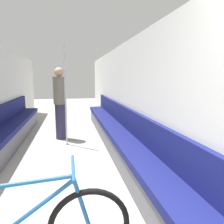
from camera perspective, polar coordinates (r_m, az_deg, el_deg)
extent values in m
cube|color=silver|center=(4.45, 4.26, 4.14)|extent=(0.10, 10.83, 2.16)
cube|color=#5B5B60|center=(4.53, -27.01, -8.29)|extent=(0.38, 6.55, 0.37)
cube|color=navy|center=(4.47, -27.22, -5.40)|extent=(0.44, 6.55, 0.10)
cube|color=#5B5B60|center=(4.44, 1.14, -7.61)|extent=(0.38, 6.55, 0.37)
cube|color=navy|center=(4.38, 1.15, -4.67)|extent=(0.44, 6.55, 0.10)
cube|color=navy|center=(4.37, 3.55, -1.31)|extent=(0.07, 6.55, 0.41)
cylinder|color=#1E5693|center=(1.81, -19.90, -23.05)|extent=(0.60, 0.03, 0.44)
cylinder|color=#1E5693|center=(1.72, -22.21, -16.82)|extent=(0.69, 0.03, 0.08)
cylinder|color=#1E5693|center=(1.78, -7.93, -22.54)|extent=(0.14, 0.03, 0.42)
cylinder|color=#1E5693|center=(1.65, -10.14, -14.09)|extent=(0.02, 0.46, 0.02)
cylinder|color=gray|center=(4.95, -11.66, -8.21)|extent=(0.08, 0.08, 0.01)
cylinder|color=silver|center=(4.75, -12.07, 4.14)|extent=(0.04, 0.04, 2.14)
cylinder|color=#332D4C|center=(5.35, -13.25, -2.42)|extent=(0.25, 0.25, 0.84)
cylinder|color=#756B5B|center=(5.26, -13.54, 5.49)|extent=(0.30, 0.30, 0.64)
sphere|color=tan|center=(5.25, -13.71, 10.12)|extent=(0.21, 0.21, 0.21)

